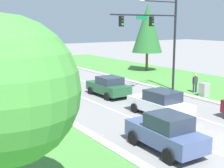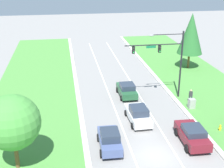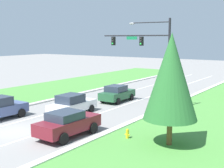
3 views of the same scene
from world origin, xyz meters
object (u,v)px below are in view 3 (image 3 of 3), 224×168
object	(u,v)px
slate_blue_sedan	(0,108)
forest_sedan	(117,93)
burgundy_sedan	(68,123)
fire_hydrant	(127,134)
conifer_near_right_tree	(171,77)
traffic_signal_mast	(149,50)
white_sedan	(72,104)
utility_cabinet	(153,113)
pedestrian	(166,106)

from	to	relation	value
slate_blue_sedan	forest_sedan	bearing A→B (deg)	72.37
burgundy_sedan	fire_hydrant	size ratio (longest dim) A/B	6.61
burgundy_sedan	conifer_near_right_tree	bearing A→B (deg)	19.49
slate_blue_sedan	forest_sedan	xyz separation A→B (m)	(3.83, 11.07, -0.07)
traffic_signal_mast	conifer_near_right_tree	distance (m)	9.98
fire_hydrant	conifer_near_right_tree	size ratio (longest dim) A/B	0.10
slate_blue_sedan	conifer_near_right_tree	xyz separation A→B (m)	(13.66, 1.64, 3.26)
traffic_signal_mast	slate_blue_sedan	xyz separation A→B (m)	(-8.05, -9.82, -4.42)
white_sedan	fire_hydrant	world-z (taller)	white_sedan
traffic_signal_mast	utility_cabinet	bearing A→B (deg)	-57.23
utility_cabinet	pedestrian	world-z (taller)	pedestrian
conifer_near_right_tree	pedestrian	bearing A→B (deg)	115.70
white_sedan	burgundy_sedan	size ratio (longest dim) A/B	1.00
white_sedan	forest_sedan	world-z (taller)	white_sedan
traffic_signal_mast	utility_cabinet	world-z (taller)	traffic_signal_mast
traffic_signal_mast	white_sedan	size ratio (longest dim) A/B	1.73
slate_blue_sedan	utility_cabinet	world-z (taller)	slate_blue_sedan
traffic_signal_mast	forest_sedan	distance (m)	6.29
forest_sedan	conifer_near_right_tree	world-z (taller)	conifer_near_right_tree
fire_hydrant	conifer_near_right_tree	bearing A→B (deg)	7.32
pedestrian	slate_blue_sedan	bearing A→B (deg)	45.49
forest_sedan	white_sedan	bearing A→B (deg)	-92.42
conifer_near_right_tree	traffic_signal_mast	bearing A→B (deg)	124.46
white_sedan	forest_sedan	xyz separation A→B (m)	(0.22, 6.62, -0.02)
slate_blue_sedan	utility_cabinet	bearing A→B (deg)	33.79
burgundy_sedan	forest_sedan	distance (m)	11.96
forest_sedan	fire_hydrant	distance (m)	12.11
utility_cabinet	fire_hydrant	size ratio (longest dim) A/B	1.68
traffic_signal_mast	slate_blue_sedan	distance (m)	13.44
burgundy_sedan	fire_hydrant	bearing A→B (deg)	26.58
slate_blue_sedan	conifer_near_right_tree	distance (m)	14.14
conifer_near_right_tree	forest_sedan	bearing A→B (deg)	136.21
pedestrian	fire_hydrant	distance (m)	6.63
burgundy_sedan	utility_cabinet	bearing A→B (deg)	69.59
fire_hydrant	slate_blue_sedan	bearing A→B (deg)	-173.25
traffic_signal_mast	burgundy_sedan	size ratio (longest dim) A/B	1.74
fire_hydrant	traffic_signal_mast	bearing A→B (deg)	108.90
slate_blue_sedan	forest_sedan	world-z (taller)	slate_blue_sedan
slate_blue_sedan	utility_cabinet	size ratio (longest dim) A/B	3.58
white_sedan	utility_cabinet	distance (m)	6.91
slate_blue_sedan	pedestrian	world-z (taller)	slate_blue_sedan
traffic_signal_mast	pedestrian	distance (m)	5.45
fire_hydrant	utility_cabinet	bearing A→B (deg)	98.36
burgundy_sedan	utility_cabinet	size ratio (longest dim) A/B	3.94
burgundy_sedan	slate_blue_sedan	distance (m)	7.42
slate_blue_sedan	forest_sedan	distance (m)	11.72
slate_blue_sedan	white_sedan	bearing A→B (deg)	52.40
forest_sedan	pedestrian	size ratio (longest dim) A/B	2.50
traffic_signal_mast	conifer_near_right_tree	world-z (taller)	traffic_signal_mast
utility_cabinet	pedestrian	bearing A→B (deg)	72.71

